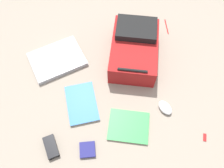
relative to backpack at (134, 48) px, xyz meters
The scene contains 10 objects.
ground_plane 0.26m from the backpack, 47.33° to the left, with size 3.44×3.44×0.00m, color gray.
backpack is the anchor object (origin of this frame).
laptop 0.53m from the backpack, ahead, with size 0.42×0.37×0.03m.
book_blue 0.52m from the backpack, 77.05° to the left, with size 0.28×0.25×0.02m.
book_red 0.51m from the backpack, 39.66° to the left, with size 0.21×0.28×0.02m.
computer_mouse 0.44m from the backpack, 106.87° to the left, with size 0.07×0.10×0.04m, color silver.
power_brick 0.82m from the backpack, 44.58° to the left, with size 0.06×0.13×0.03m, color black.
pen_black 0.38m from the backpack, 142.23° to the right, with size 0.01×0.01×0.14m, color red.
earbud_pouch 0.72m from the backpack, 58.64° to the left, with size 0.09×0.09×0.02m, color navy.
usb_stick 0.71m from the backpack, 116.96° to the left, with size 0.02×0.05×0.01m, color #B21919.
Camera 1 is at (0.11, 0.75, 1.40)m, focal length 38.62 mm.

